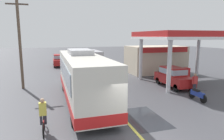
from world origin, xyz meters
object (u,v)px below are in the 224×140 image
(cyclist_on_shoulder, at_px, (43,117))
(car_trailing_behind_bus, at_px, (59,60))
(car_at_pump, at_px, (173,76))
(minibus_opposing_lane, at_px, (93,57))
(motorcycle_parked_forecourt, at_px, (197,94))
(pedestrian_by_shop, at_px, (195,82))
(coach_bus_main, at_px, (83,78))
(pedestrian_near_pump, at_px, (166,72))

(cyclist_on_shoulder, xyz_separation_m, car_trailing_behind_bus, (1.75, 22.54, 0.23))
(cyclist_on_shoulder, bearing_deg, car_at_pump, 27.74)
(minibus_opposing_lane, bearing_deg, motorcycle_parked_forecourt, -78.51)
(minibus_opposing_lane, height_order, car_trailing_behind_bus, minibus_opposing_lane)
(cyclist_on_shoulder, bearing_deg, car_trailing_behind_bus, 85.57)
(minibus_opposing_lane, relative_size, pedestrian_by_shop, 3.69)
(cyclist_on_shoulder, xyz_separation_m, pedestrian_by_shop, (11.66, 3.46, 0.15))
(coach_bus_main, height_order, car_at_pump, coach_bus_main)
(car_at_pump, height_order, pedestrian_by_shop, car_at_pump)
(car_trailing_behind_bus, bearing_deg, minibus_opposing_lane, -19.97)
(cyclist_on_shoulder, bearing_deg, minibus_opposing_lane, 71.86)
(minibus_opposing_lane, bearing_deg, coach_bus_main, -104.20)
(motorcycle_parked_forecourt, distance_m, pedestrian_by_shop, 1.96)
(car_at_pump, xyz_separation_m, pedestrian_near_pump, (0.64, 2.29, -0.08))
(car_at_pump, height_order, pedestrian_near_pump, car_at_pump)
(car_at_pump, distance_m, pedestrian_near_pump, 2.38)
(car_at_pump, xyz_separation_m, minibus_opposing_lane, (-4.53, 14.76, 0.46))
(motorcycle_parked_forecourt, xyz_separation_m, pedestrian_near_pump, (1.34, 6.36, 0.49))
(motorcycle_parked_forecourt, bearing_deg, coach_bus_main, 164.10)
(cyclist_on_shoulder, distance_m, pedestrian_near_pump, 14.51)
(minibus_opposing_lane, relative_size, pedestrian_near_pump, 3.69)
(motorcycle_parked_forecourt, bearing_deg, car_at_pump, 80.29)
(motorcycle_parked_forecourt, relative_size, car_trailing_behind_bus, 0.43)
(pedestrian_near_pump, bearing_deg, pedestrian_by_shop, -93.55)
(coach_bus_main, relative_size, cyclist_on_shoulder, 6.07)
(pedestrian_near_pump, bearing_deg, minibus_opposing_lane, 112.50)
(minibus_opposing_lane, height_order, pedestrian_near_pump, minibus_opposing_lane)
(cyclist_on_shoulder, bearing_deg, pedestrian_by_shop, 16.55)
(motorcycle_parked_forecourt, height_order, pedestrian_by_shop, pedestrian_by_shop)
(pedestrian_by_shop, distance_m, car_trailing_behind_bus, 21.50)
(car_at_pump, distance_m, motorcycle_parked_forecourt, 4.17)
(car_at_pump, xyz_separation_m, pedestrian_by_shop, (0.35, -2.48, -0.08))
(minibus_opposing_lane, bearing_deg, pedestrian_near_pump, -67.50)
(coach_bus_main, distance_m, minibus_opposing_lane, 17.08)
(cyclist_on_shoulder, relative_size, car_trailing_behind_bus, 0.43)
(pedestrian_near_pump, height_order, car_trailing_behind_bus, car_trailing_behind_bus)
(car_at_pump, bearing_deg, cyclist_on_shoulder, -152.26)
(coach_bus_main, distance_m, cyclist_on_shoulder, 4.99)
(car_at_pump, bearing_deg, coach_bus_main, -168.38)
(pedestrian_by_shop, bearing_deg, cyclist_on_shoulder, -163.45)
(pedestrian_near_pump, xyz_separation_m, car_trailing_behind_bus, (-10.21, 14.31, 0.08))
(coach_bus_main, height_order, pedestrian_near_pump, coach_bus_main)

